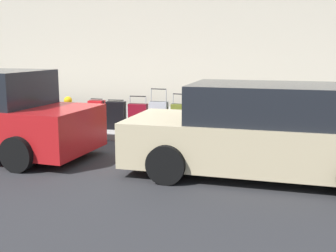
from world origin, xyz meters
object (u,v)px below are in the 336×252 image
Objects in this scene: suitcase_silver_5 at (159,117)px; suitcase_red_8 at (97,114)px; suitcase_navy_2 at (221,121)px; parked_car_beige_0 at (262,133)px; bollard_post at (49,111)px; suitcase_black_0 at (263,126)px; suitcase_black_7 at (116,115)px; suitcase_teal_3 at (200,123)px; suitcase_maroon_6 at (138,117)px; suitcase_red_1 at (242,123)px; fire_hydrant at (68,111)px; suitcase_olive_4 at (179,118)px.

suitcase_red_8 is (1.65, -0.02, -0.02)m from suitcase_silver_5.
suitcase_navy_2 is 0.89× the size of suitcase_silver_5.
bollard_post is at bearing -23.19° from parked_car_beige_0.
parked_car_beige_0 reaches higher than suitcase_silver_5.
suitcase_black_0 reaches higher than suitcase_black_7.
suitcase_navy_2 is at bearing 171.44° from suitcase_teal_3.
suitcase_maroon_6 is (0.56, -0.07, -0.04)m from suitcase_silver_5.
bollard_post reaches higher than suitcase_red_8.
bollard_post is at bearing 1.75° from suitcase_navy_2.
suitcase_teal_3 is 0.93× the size of suitcase_red_8.
suitcase_red_1 is 0.92× the size of suitcase_navy_2.
fire_hydrant reaches higher than suitcase_black_7.
suitcase_black_0 is 0.93× the size of suitcase_maroon_6.
suitcase_black_7 is at bearing -0.24° from suitcase_olive_4.
suitcase_teal_3 is 0.67× the size of suitcase_silver_5.
suitcase_teal_3 is 0.15× the size of parked_car_beige_0.
suitcase_navy_2 reaches higher than fire_hydrant.
suitcase_olive_4 is (1.49, -0.01, 0.04)m from suitcase_red_1.
suitcase_maroon_6 reaches higher than fire_hydrant.
suitcase_maroon_6 reaches higher than suitcase_teal_3.
suitcase_red_1 is at bearing -179.67° from suitcase_silver_5.
bollard_post is at bearing 3.05° from suitcase_teal_3.
suitcase_olive_4 is at bearing -0.39° from suitcase_red_1.
bollard_post is at bearing 5.75° from suitcase_black_7.
suitcase_olive_4 is 1.26× the size of suitcase_black_7.
parked_car_beige_0 is (-1.57, 2.58, 0.34)m from suitcase_teal_3.
bollard_post is at bearing 1.17° from suitcase_black_0.
suitcase_black_7 is 4.51m from parked_car_beige_0.
parked_car_beige_0 is at bearing 145.59° from suitcase_black_7.
suitcase_teal_3 is 0.83× the size of suitcase_maroon_6.
suitcase_red_8 is at bearing 0.80° from suitcase_teal_3.
suitcase_navy_2 is 3.17m from suitcase_red_8.
suitcase_red_1 is at bearing 179.61° from suitcase_olive_4.
suitcase_maroon_6 is (2.08, -0.09, -0.01)m from suitcase_navy_2.
suitcase_red_1 is 0.98m from suitcase_teal_3.
suitcase_teal_3 is 2.67m from suitcase_red_8.
suitcase_silver_5 is 1.13m from suitcase_black_7.
suitcase_olive_4 is 1.21× the size of fire_hydrant.
suitcase_black_7 is at bearing 4.40° from suitcase_maroon_6.
bollard_post is 6.01m from parked_car_beige_0.
suitcase_olive_4 is 3.29m from parked_car_beige_0.
suitcase_silver_5 reaches higher than suitcase_navy_2.
bollard_post is (2.93, 0.15, 0.05)m from suitcase_silver_5.
suitcase_black_7 is (3.13, -0.02, 0.04)m from suitcase_red_1.
parked_car_beige_0 is at bearing 121.39° from suitcase_teal_3.
suitcase_silver_5 is (2.00, 0.01, 0.06)m from suitcase_red_1.
suitcase_maroon_6 is 2.38m from bollard_post.
suitcase_red_1 is 1.11× the size of fire_hydrant.
suitcase_maroon_6 is 1.14× the size of suitcase_black_7.
suitcase_black_0 reaches higher than fire_hydrant.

